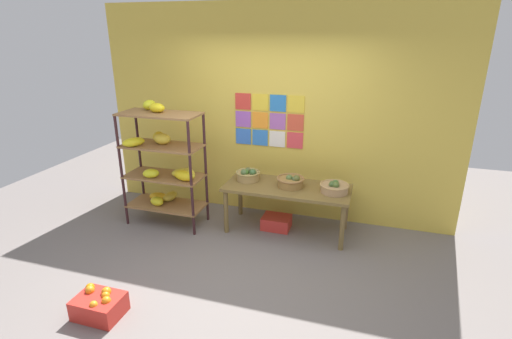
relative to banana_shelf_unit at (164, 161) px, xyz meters
name	(u,v)px	position (x,y,z in m)	size (l,w,h in m)	color
ground	(233,273)	(1.29, -0.88, -0.89)	(9.25, 9.25, 0.00)	slate
back_wall_with_art	(273,114)	(1.29, 0.77, 0.55)	(4.94, 0.07, 2.88)	gold
banana_shelf_unit	(164,161)	(0.00, 0.00, 0.00)	(1.05, 0.59, 1.66)	#371C1F
display_table	(287,192)	(1.62, 0.24, -0.33)	(1.61, 0.68, 0.63)	brown
fruit_basket_back_left	(334,187)	(2.22, 0.23, -0.19)	(0.36, 0.36, 0.16)	tan
fruit_basket_left	(248,174)	(1.07, 0.31, -0.18)	(0.32, 0.32, 0.18)	#A88950
fruit_basket_back_right	(291,181)	(1.67, 0.25, -0.18)	(0.35, 0.35, 0.17)	olive
produce_crate_under_table	(276,222)	(1.48, 0.27, -0.81)	(0.37, 0.29, 0.17)	red
orange_crate_foreground	(99,305)	(0.33, -1.86, -0.78)	(0.43, 0.32, 0.26)	red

